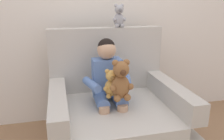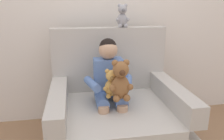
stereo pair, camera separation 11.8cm
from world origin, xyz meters
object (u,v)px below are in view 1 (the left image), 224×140
Objects in this scene: seated_child at (108,80)px; plush_brown at (121,81)px; plush_grey_on_backrest at (119,16)px; armchair at (115,114)px; plush_honey at (111,84)px.

seated_child is 0.21m from plush_brown.
seated_child is at bearing -109.39° from plush_grey_on_backrest.
plush_honey is (-0.06, -0.10, 0.34)m from armchair.
plush_grey_on_backrest reaches higher than plush_brown.
plush_grey_on_backrest is at bearing 64.77° from plush_brown.
armchair is 0.42m from plush_brown.
armchair is 3.36× the size of plush_brown.
plush_grey_on_backrest reaches higher than seated_child.
seated_child is 0.13m from plush_honey.
armchair reaches higher than plush_brown.
plush_grey_on_backrest is (0.12, 0.53, 0.48)m from plush_brown.
plush_honey is (-0.07, 0.06, -0.04)m from plush_brown.
plush_brown is at bearing -62.63° from plush_honey.
seated_child is at bearing 148.53° from armchair.
seated_child is at bearing 70.45° from plush_honey.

